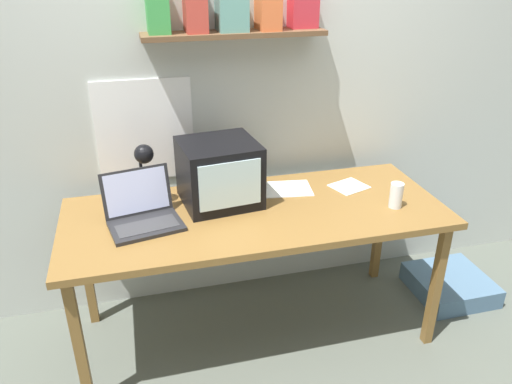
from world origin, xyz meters
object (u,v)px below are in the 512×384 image
object	(u,v)px
loose_paper_near_laptop	(283,189)
floor_cushion	(450,284)
crt_monitor	(219,173)
juice_glass	(396,196)
open_notebook	(349,186)
desk_lamp	(144,164)
corner_desk	(256,220)
laptop	(142,211)

from	to	relation	value
loose_paper_near_laptop	floor_cushion	distance (m)	1.27
crt_monitor	loose_paper_near_laptop	distance (m)	0.39
juice_glass	open_notebook	xyz separation A→B (m)	(-0.12, 0.27, -0.06)
crt_monitor	desk_lamp	size ratio (longest dim) A/B	1.25
desk_lamp	juice_glass	world-z (taller)	desk_lamp
desk_lamp	floor_cushion	distance (m)	1.99
open_notebook	crt_monitor	bearing A→B (deg)	179.67
corner_desk	desk_lamp	size ratio (longest dim) A/B	5.77
desk_lamp	floor_cushion	world-z (taller)	desk_lamp
juice_glass	corner_desk	bearing A→B (deg)	168.55
loose_paper_near_laptop	floor_cushion	bearing A→B (deg)	-8.93
laptop	loose_paper_near_laptop	xyz separation A→B (m)	(0.74, 0.18, -0.06)
desk_lamp	open_notebook	xyz separation A→B (m)	(1.07, -0.06, -0.22)
crt_monitor	laptop	size ratio (longest dim) A/B	1.09
crt_monitor	open_notebook	bearing A→B (deg)	-6.75
loose_paper_near_laptop	corner_desk	bearing A→B (deg)	-135.90
loose_paper_near_laptop	open_notebook	bearing A→B (deg)	-9.29
corner_desk	open_notebook	size ratio (longest dim) A/B	8.39
laptop	open_notebook	size ratio (longest dim) A/B	1.66
laptop	crt_monitor	bearing A→B (deg)	6.04
loose_paper_near_laptop	juice_glass	bearing A→B (deg)	-34.70
laptop	desk_lamp	size ratio (longest dim) A/B	1.14
juice_glass	floor_cushion	world-z (taller)	juice_glass
laptop	floor_cushion	distance (m)	1.94
juice_glass	desk_lamp	bearing A→B (deg)	164.34
laptop	desk_lamp	xyz separation A→B (m)	(0.03, 0.18, 0.16)
corner_desk	loose_paper_near_laptop	size ratio (longest dim) A/B	5.79
laptop	open_notebook	world-z (taller)	laptop
juice_glass	crt_monitor	bearing A→B (deg)	161.53
crt_monitor	juice_glass	distance (m)	0.88
desk_lamp	juice_glass	size ratio (longest dim) A/B	2.53
corner_desk	juice_glass	xyz separation A→B (m)	(0.68, -0.14, 0.12)
crt_monitor	open_notebook	distance (m)	0.73
desk_lamp	floor_cushion	xyz separation A→B (m)	(1.75, -0.17, -0.92)
laptop	loose_paper_near_laptop	world-z (taller)	laptop
corner_desk	loose_paper_near_laptop	bearing A→B (deg)	44.10
desk_lamp	open_notebook	world-z (taller)	desk_lamp
crt_monitor	juice_glass	bearing A→B (deg)	-24.90
crt_monitor	floor_cushion	size ratio (longest dim) A/B	0.92
crt_monitor	juice_glass	size ratio (longest dim) A/B	3.16
laptop	juice_glass	distance (m)	1.23
corner_desk	laptop	bearing A→B (deg)	178.17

